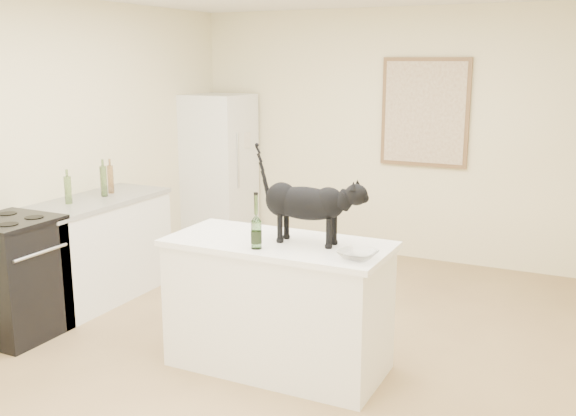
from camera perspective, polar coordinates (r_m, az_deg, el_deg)
The scene contains 16 objects.
floor at distance 4.93m, azimuth -0.82°, elevation -12.29°, with size 5.50×5.50×0.00m, color #A68658.
wall_back at distance 7.07m, azimuth 9.29°, elevation 6.19°, with size 4.50×4.50×0.00m, color #F4E8BD.
wall_left at distance 5.89m, azimuth -20.86°, elevation 4.25°, with size 5.50×5.50×0.00m, color #F4E8BD.
island_base at distance 4.55m, azimuth -0.85°, elevation -8.57°, with size 1.44×0.67×0.86m, color white.
island_top at distance 4.41m, azimuth -0.87°, elevation -3.11°, with size 1.50×0.70×0.04m, color white.
left_cabinets at distance 6.07m, azimuth -16.21°, elevation -3.61°, with size 0.60×1.40×0.86m, color white.
left_countertop at distance 5.96m, azimuth -16.47°, elevation 0.55°, with size 0.62×1.44×0.04m, color gray.
stove at distance 5.46m, azimuth -22.54°, elevation -5.68°, with size 0.60×0.60×0.90m, color black.
fridge at distance 7.58m, azimuth -6.02°, elevation 3.27°, with size 0.68×0.68×1.70m, color white.
artwork_frame at distance 6.94m, azimuth 11.68°, elevation 8.05°, with size 0.90×0.03×1.10m, color brown.
artwork_canvas at distance 6.92m, azimuth 11.65°, elevation 8.04°, with size 0.82×0.00×1.02m, color beige.
black_cat at distance 4.30m, azimuth 1.52°, elevation 0.03°, with size 0.68×0.21×0.48m, color black, non-canonical shape.
wine_bottle at distance 4.20m, azimuth -2.76°, elevation -1.40°, with size 0.07×0.07×0.32m, color #2B5622.
glass_bowl at distance 4.02m, azimuth 6.03°, elevation -4.06°, with size 0.23×0.23×0.06m, color white.
fridge_paper at distance 7.39m, azimuth -3.60°, elevation 5.84°, with size 0.00×0.14×0.17m, color silver.
counter_bottle_cluster at distance 6.00m, azimuth -16.28°, elevation 2.05°, with size 0.12×0.56×0.27m.
Camera 1 is at (2.02, -3.98, 2.08)m, focal length 41.33 mm.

